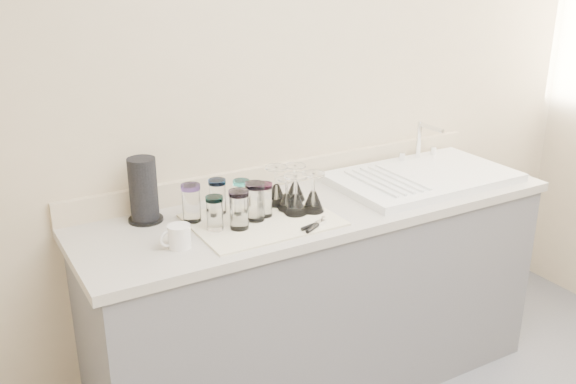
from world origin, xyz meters
TOP-DOWN VIEW (x-y plane):
  - counter_unit at (0.00, 1.20)m, footprint 2.06×0.62m
  - sink_unit at (0.55, 1.20)m, footprint 0.82×0.50m
  - dish_towel at (-0.30, 1.15)m, footprint 0.55×0.42m
  - tumbler_teal at (-0.55, 1.27)m, footprint 0.07×0.07m
  - tumbler_cyan at (-0.43, 1.30)m, footprint 0.07×0.07m
  - tumbler_purple at (-0.34, 1.27)m, footprint 0.07×0.07m
  - tumbler_magenta at (-0.50, 1.16)m, footprint 0.07×0.07m
  - tumbler_blue at (-0.42, 1.12)m, footprint 0.08×0.08m
  - tumbler_lavender at (-0.33, 1.16)m, footprint 0.08×0.08m
  - tumbler_extra at (-0.28, 1.18)m, footprint 0.07×0.07m
  - goblet_back_left at (-0.18, 1.26)m, footprint 0.09×0.09m
  - goblet_back_right at (-0.09, 1.27)m, footprint 0.09×0.09m
  - goblet_front_left at (-0.16, 1.14)m, footprint 0.09×0.09m
  - goblet_front_right at (-0.09, 1.12)m, footprint 0.09×0.09m
  - goblet_extra at (-0.17, 1.19)m, footprint 0.07×0.07m
  - can_opener at (-0.17, 0.98)m, footprint 0.12×0.08m
  - white_mug at (-0.67, 1.09)m, footprint 0.12×0.08m
  - paper_towel_roll at (-0.70, 1.38)m, footprint 0.14×0.14m

SIDE VIEW (x-z plane):
  - counter_unit at x=0.00m, z-range 0.00..0.90m
  - dish_towel at x=-0.30m, z-range 0.90..0.91m
  - can_opener at x=-0.17m, z-range 0.91..0.92m
  - sink_unit at x=0.55m, z-range 0.81..1.03m
  - white_mug at x=-0.67m, z-range 0.90..0.98m
  - goblet_extra at x=-0.17m, z-range 0.89..1.02m
  - goblet_back_right at x=-0.09m, z-range 0.88..1.04m
  - goblet_front_left at x=-0.16m, z-range 0.88..1.04m
  - goblet_front_right at x=-0.09m, z-range 0.88..1.04m
  - goblet_back_left at x=-0.18m, z-range 0.88..1.04m
  - tumbler_purple at x=-0.34m, z-range 0.91..1.04m
  - tumbler_magenta at x=-0.50m, z-range 0.91..1.04m
  - tumbler_extra at x=-0.28m, z-range 0.91..1.04m
  - tumbler_cyan at x=-0.43m, z-range 0.91..1.05m
  - tumbler_teal at x=-0.55m, z-range 0.91..1.06m
  - tumbler_blue at x=-0.42m, z-range 0.91..1.06m
  - tumbler_lavender at x=-0.33m, z-range 0.91..1.06m
  - paper_towel_roll at x=-0.70m, z-range 0.90..1.15m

